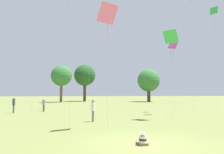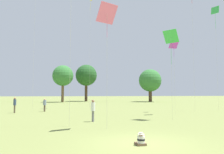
# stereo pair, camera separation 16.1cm
# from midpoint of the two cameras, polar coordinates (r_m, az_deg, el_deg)

# --- Properties ---
(ground_plane) EXTENTS (300.00, 300.00, 0.00)m
(ground_plane) POSITION_cam_midpoint_polar(r_m,az_deg,el_deg) (10.00, 8.24, -16.91)
(ground_plane) COLOR olive
(seated_toddler) EXTENTS (0.44, 0.52, 0.55)m
(seated_toddler) POSITION_cam_midpoint_polar(r_m,az_deg,el_deg) (9.70, 8.02, -16.01)
(seated_toddler) COLOR brown
(seated_toddler) RESTS_ON ground
(person_standing_0) EXTENTS (0.42, 0.42, 1.55)m
(person_standing_0) POSITION_cam_midpoint_polar(r_m,az_deg,el_deg) (27.49, -17.02, -6.74)
(person_standing_0) COLOR brown
(person_standing_0) RESTS_ON ground
(person_standing_1) EXTENTS (0.36, 0.36, 1.74)m
(person_standing_1) POSITION_cam_midpoint_polar(r_m,az_deg,el_deg) (26.70, -23.91, -6.33)
(person_standing_1) COLOR brown
(person_standing_1) RESTS_ON ground
(person_standing_2) EXTENTS (0.46, 0.46, 1.70)m
(person_standing_2) POSITION_cam_midpoint_polar(r_m,az_deg,el_deg) (17.11, -4.72, -8.18)
(person_standing_2) COLOR slate
(person_standing_2) RESTS_ON ground
(kite_0) EXTENTS (0.74, 0.98, 13.51)m
(kite_0) POSITION_cam_midpoint_polar(r_m,az_deg,el_deg) (32.54, 25.48, 14.67)
(kite_0) COLOR green
(kite_0) RESTS_ON ground
(kite_3) EXTENTS (1.19, 1.13, 17.16)m
(kite_3) POSITION_cam_midpoint_polar(r_m,az_deg,el_deg) (34.66, -5.55, 19.25)
(kite_3) COLOR yellow
(kite_3) RESTS_ON ground
(kite_4) EXTENTS (1.03, 0.70, 7.74)m
(kite_4) POSITION_cam_midpoint_polar(r_m,az_deg,el_deg) (24.10, 16.04, 7.80)
(kite_4) COLOR #B738C6
(kite_4) RESTS_ON ground
(kite_7) EXTENTS (1.43, 1.17, 7.78)m
(kite_7) POSITION_cam_midpoint_polar(r_m,az_deg,el_deg) (14.33, -0.96, 15.89)
(kite_7) COLOR pink
(kite_7) RESTS_ON ground
(kite_8) EXTENTS (1.34, 1.36, 7.54)m
(kite_8) POSITION_cam_midpoint_polar(r_m,az_deg,el_deg) (19.62, 15.36, 9.78)
(kite_8) COLOR green
(kite_8) RESTS_ON ground
(distant_tree_0) EXTENTS (5.12, 5.12, 9.09)m
(distant_tree_0) POSITION_cam_midpoint_polar(r_m,az_deg,el_deg) (55.18, -12.63, 0.30)
(distant_tree_0) COLOR brown
(distant_tree_0) RESTS_ON ground
(distant_tree_2) EXTENTS (5.80, 5.80, 10.00)m
(distant_tree_2) POSITION_cam_midpoint_polar(r_m,az_deg,el_deg) (60.12, -6.67, 0.40)
(distant_tree_2) COLOR #473323
(distant_tree_2) RESTS_ON ground
(distant_tree_3) EXTENTS (5.77, 5.77, 8.38)m
(distant_tree_3) POSITION_cam_midpoint_polar(r_m,az_deg,el_deg) (57.14, 10.00, -0.93)
(distant_tree_3) COLOR #473323
(distant_tree_3) RESTS_ON ground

